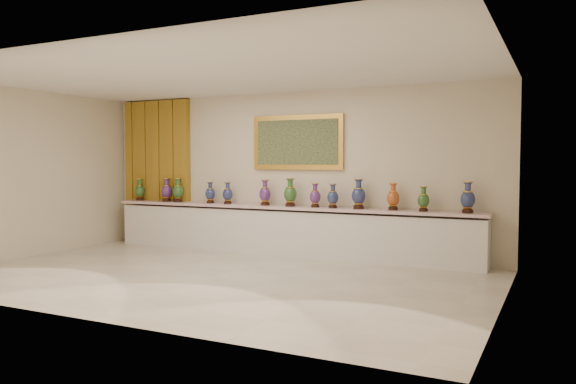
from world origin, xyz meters
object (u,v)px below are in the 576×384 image
(counter, at_px, (283,231))
(vase_0, at_px, (140,191))
(vase_1, at_px, (167,191))
(vase_2, at_px, (178,191))

(counter, bearing_deg, vase_0, 179.76)
(vase_1, distance_m, vase_2, 0.29)
(vase_0, height_order, vase_2, vase_2)
(counter, xyz_separation_m, vase_1, (-2.67, 0.02, 0.68))
(counter, bearing_deg, vase_2, 179.82)
(vase_0, bearing_deg, vase_2, -0.41)
(vase_1, bearing_deg, vase_0, -179.68)
(vase_0, distance_m, vase_1, 0.70)
(counter, bearing_deg, vase_1, 179.61)
(counter, distance_m, vase_1, 2.76)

